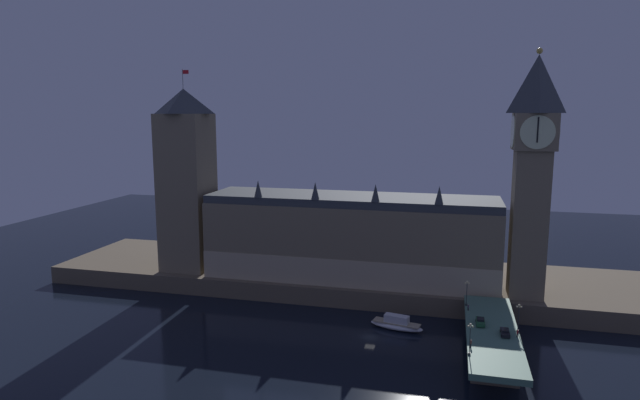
% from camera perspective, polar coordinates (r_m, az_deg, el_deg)
% --- Properties ---
extents(ground_plane, '(400.00, 400.00, 0.00)m').
position_cam_1_polar(ground_plane, '(140.25, 5.34, -14.37)').
color(ground_plane, black).
extents(embankment, '(220.00, 42.00, 5.52)m').
position_cam_1_polar(embankment, '(175.53, 7.30, -8.53)').
color(embankment, brown).
rests_on(embankment, ground_plane).
extents(parliament_hall, '(88.54, 23.08, 30.76)m').
position_cam_1_polar(parliament_hall, '(166.20, 3.29, -3.93)').
color(parliament_hall, '#7F7056').
rests_on(parliament_hall, embankment).
extents(clock_tower, '(11.23, 11.34, 67.45)m').
position_cam_1_polar(clock_tower, '(155.39, 21.69, 3.10)').
color(clock_tower, '#7F7056').
rests_on(clock_tower, embankment).
extents(victoria_tower, '(15.03, 15.03, 64.24)m').
position_cam_1_polar(victoria_tower, '(178.20, -14.03, 2.09)').
color(victoria_tower, '#7F7056').
rests_on(victoria_tower, embankment).
extents(bridge, '(11.57, 46.00, 7.02)m').
position_cam_1_polar(bridge, '(132.90, 17.85, -13.90)').
color(bridge, '#4C7560').
rests_on(bridge, ground_plane).
extents(car_northbound_lead, '(2.08, 4.77, 1.51)m').
position_cam_1_polar(car_northbound_lead, '(134.11, 16.73, -12.30)').
color(car_northbound_lead, '#235633').
rests_on(car_northbound_lead, bridge).
extents(car_southbound_lead, '(1.97, 4.51, 1.39)m').
position_cam_1_polar(car_southbound_lead, '(129.90, 19.13, -13.18)').
color(car_southbound_lead, black).
rests_on(car_southbound_lead, bridge).
extents(pedestrian_near_rail, '(0.38, 0.38, 1.83)m').
position_cam_1_polar(pedestrian_near_rail, '(121.27, 15.79, -14.49)').
color(pedestrian_near_rail, black).
rests_on(pedestrian_near_rail, bridge).
extents(pedestrian_mid_walk, '(0.38, 0.38, 1.84)m').
position_cam_1_polar(pedestrian_mid_walk, '(129.45, 20.32, -13.17)').
color(pedestrian_mid_walk, black).
rests_on(pedestrian_mid_walk, bridge).
extents(pedestrian_far_rail, '(0.38, 0.38, 1.63)m').
position_cam_1_polar(pedestrian_far_rail, '(142.02, 15.53, -10.95)').
color(pedestrian_far_rail, black).
rests_on(pedestrian_far_rail, bridge).
extents(street_lamp_near, '(1.34, 0.60, 6.88)m').
position_cam_1_polar(street_lamp_near, '(116.53, 15.72, -13.71)').
color(street_lamp_near, '#2D3333').
rests_on(street_lamp_near, bridge).
extents(street_lamp_mid, '(1.34, 0.60, 6.65)m').
position_cam_1_polar(street_lamp_mid, '(131.14, 20.43, -11.39)').
color(street_lamp_mid, '#2D3333').
rests_on(street_lamp_mid, bridge).
extents(street_lamp_far, '(1.34, 0.60, 6.67)m').
position_cam_1_polar(street_lamp_far, '(144.17, 15.40, -9.25)').
color(street_lamp_far, '#2D3333').
rests_on(street_lamp_far, bridge).
extents(boat_upstream, '(14.63, 6.80, 3.86)m').
position_cam_1_polar(boat_upstream, '(145.20, 8.17, -12.98)').
color(boat_upstream, white).
rests_on(boat_upstream, ground_plane).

